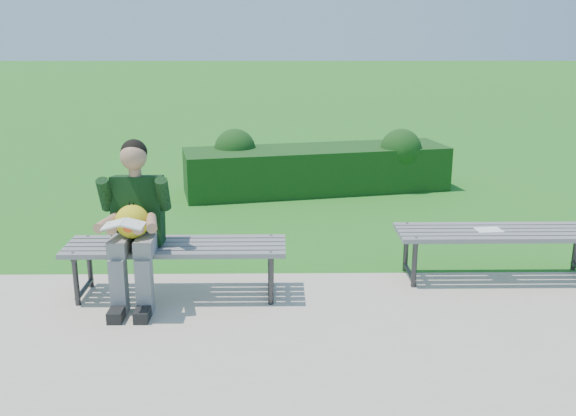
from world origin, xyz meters
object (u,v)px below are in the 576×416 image
Objects in this scene: bench_right at (499,236)px; seated_boy at (135,219)px; bench_left at (176,250)px; paper_sheet at (489,230)px; hedge at (317,166)px.

seated_boy is (-3.09, -0.44, 0.30)m from bench_right.
seated_boy is at bearing -171.88° from bench_right.
bench_left is 2.71m from paper_sheet.
bench_left is 1.00× the size of bench_right.
bench_right is (1.42, -3.33, 0.07)m from hedge.
bench_left is 2.81m from bench_right.
hedge is 4.14m from seated_boy.
bench_left is (-1.37, -3.67, 0.07)m from hedge.
seated_boy is 3.03m from paper_sheet.
seated_boy is at bearing -171.61° from paper_sheet.
bench_left is 7.68× the size of paper_sheet.
bench_right is 1.37× the size of seated_boy.
paper_sheet is at bearing 8.39° from seated_boy.
seated_boy is at bearing -161.86° from bench_left.
hedge is at bearing 113.07° from bench_right.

